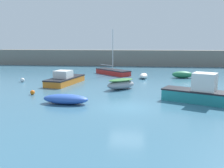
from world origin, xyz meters
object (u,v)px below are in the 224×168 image
Objects in this scene: rowboat_blue_near at (66,99)px; motorboat_with_cabin at (65,79)px; rowboat_with_red_cover at (121,84)px; open_tender_yellow at (182,75)px; dinghy_near_pier at (144,76)px; mooring_buoy_pink at (200,87)px; motorboat_grey_hull at (200,92)px; mooring_buoy_orange at (32,92)px; sailboat_tall_mast at (113,72)px; mooring_buoy_white at (22,80)px.

motorboat_with_cabin reaches higher than rowboat_blue_near.
rowboat_blue_near is (-3.71, -6.27, -0.16)m from rowboat_with_red_cover.
rowboat_blue_near is 1.36× the size of open_tender_yellow.
motorboat_with_cabin reaches higher than dinghy_near_pier.
rowboat_blue_near is 13.51m from mooring_buoy_pink.
open_tender_yellow is 1.16× the size of dinghy_near_pier.
motorboat_grey_hull reaches higher than motorboat_with_cabin.
rowboat_blue_near is 8.86× the size of mooring_buoy_orange.
motorboat_with_cabin is 9.51m from sailboat_tall_mast.
open_tender_yellow reaches higher than rowboat_blue_near.
sailboat_tall_mast is 13.95m from mooring_buoy_pink.
mooring_buoy_orange is (-14.89, -11.94, -0.23)m from open_tender_yellow.
rowboat_with_red_cover is at bearing -174.01° from mooring_buoy_pink.
open_tender_yellow is 6.54× the size of mooring_buoy_orange.
open_tender_yellow reaches higher than dinghy_near_pier.
mooring_buoy_pink is at bearing -77.61° from motorboat_grey_hull.
rowboat_blue_near is 0.63× the size of motorboat_grey_hull.
rowboat_with_red_cover is 11.19m from open_tender_yellow.
rowboat_blue_near is at bearing 18.63° from rowboat_with_red_cover.
motorboat_with_cabin is at bearing -2.85° from motorboat_grey_hull.
mooring_buoy_pink is (0.50, -7.68, -0.23)m from open_tender_yellow.
mooring_buoy_orange is at bearing 143.38° from dinghy_near_pier.
motorboat_grey_hull is (-0.78, -13.15, 0.36)m from open_tender_yellow.
mooring_buoy_orange is 7.73m from mooring_buoy_white.
motorboat_grey_hull is at bearing -4.90° from mooring_buoy_orange.
dinghy_near_pier is at bearing 47.81° from mooring_buoy_orange.
sailboat_tall_mast reaches higher than motorboat_grey_hull.
rowboat_with_red_cover is 7.29m from rowboat_blue_near.
open_tender_yellow is at bearing 15.87° from mooring_buoy_white.
motorboat_grey_hull is 0.91× the size of sailboat_tall_mast.
rowboat_with_red_cover reaches higher than mooring_buoy_pink.
mooring_buoy_white is at bearing 173.36° from mooring_buoy_pink.
mooring_buoy_pink is at bearing -87.12° from open_tender_yellow.
motorboat_grey_hull is 14.02× the size of mooring_buoy_pink.
open_tender_yellow is at bearing -171.38° from rowboat_with_red_cover.
dinghy_near_pier is (6.02, 13.76, -0.03)m from rowboat_blue_near.
motorboat_with_cabin is 15.14× the size of mooring_buoy_pink.
open_tender_yellow is 7.70m from mooring_buoy_pink.
motorboat_with_cabin is (-6.40, 2.32, 0.00)m from rowboat_with_red_cover.
mooring_buoy_pink is (9.79, -9.94, -0.20)m from sailboat_tall_mast.
rowboat_blue_near reaches higher than mooring_buoy_white.
motorboat_with_cabin is 10.13m from dinghy_near_pier.
motorboat_grey_hull is at bearing -23.02° from mooring_buoy_white.
mooring_buoy_orange is at bearing 179.58° from motorboat_with_cabin.
motorboat_with_cabin reaches higher than open_tender_yellow.
mooring_buoy_pink is at bearing -1.33° from sailboat_tall_mast.
sailboat_tall_mast is (1.70, 17.02, 0.03)m from rowboat_blue_near.
rowboat_blue_near is 0.59× the size of motorboat_with_cabin.
dinghy_near_pier reaches higher than mooring_buoy_white.
dinghy_near_pier is (2.31, 7.49, -0.19)m from rowboat_with_red_cover.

